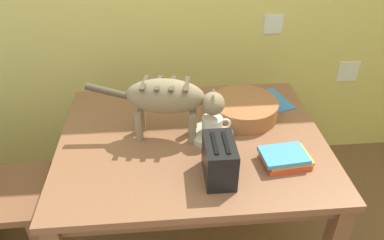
{
  "coord_description": "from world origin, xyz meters",
  "views": [
    {
      "loc": [
        -0.15,
        -0.37,
        1.78
      ],
      "look_at": [
        -0.03,
        1.03,
        0.83
      ],
      "focal_mm": 35.04,
      "sensor_mm": 36.0,
      "label": 1
    }
  ],
  "objects_px": {
    "wicker_basket": "(244,108)",
    "magazine": "(261,103)",
    "toaster": "(219,160)",
    "book_stack": "(285,158)",
    "saucer_bowl": "(212,135)",
    "dining_table": "(192,152)",
    "cat": "(170,99)",
    "coffee_mug": "(213,125)"
  },
  "relations": [
    {
      "from": "wicker_basket",
      "to": "magazine",
      "type": "bearing_deg",
      "value": 43.93
    },
    {
      "from": "wicker_basket",
      "to": "toaster",
      "type": "bearing_deg",
      "value": -113.84
    },
    {
      "from": "magazine",
      "to": "book_stack",
      "type": "bearing_deg",
      "value": -108.4
    },
    {
      "from": "saucer_bowl",
      "to": "magazine",
      "type": "xyz_separation_m",
      "value": [
        0.3,
        0.28,
        -0.01
      ]
    },
    {
      "from": "dining_table",
      "to": "magazine",
      "type": "bearing_deg",
      "value": 34.65
    },
    {
      "from": "magazine",
      "to": "wicker_basket",
      "type": "relative_size",
      "value": 0.85
    },
    {
      "from": "saucer_bowl",
      "to": "cat",
      "type": "bearing_deg",
      "value": 171.23
    },
    {
      "from": "coffee_mug",
      "to": "magazine",
      "type": "height_order",
      "value": "coffee_mug"
    },
    {
      "from": "book_stack",
      "to": "wicker_basket",
      "type": "xyz_separation_m",
      "value": [
        -0.1,
        0.37,
        0.02
      ]
    },
    {
      "from": "dining_table",
      "to": "wicker_basket",
      "type": "xyz_separation_m",
      "value": [
        0.28,
        0.16,
        0.13
      ]
    },
    {
      "from": "saucer_bowl",
      "to": "book_stack",
      "type": "xyz_separation_m",
      "value": [
        0.29,
        -0.21,
        0.01
      ]
    },
    {
      "from": "coffee_mug",
      "to": "cat",
      "type": "bearing_deg",
      "value": 171.37
    },
    {
      "from": "dining_table",
      "to": "book_stack",
      "type": "relative_size",
      "value": 5.57
    },
    {
      "from": "coffee_mug",
      "to": "toaster",
      "type": "height_order",
      "value": "toaster"
    },
    {
      "from": "wicker_basket",
      "to": "toaster",
      "type": "distance_m",
      "value": 0.47
    },
    {
      "from": "saucer_bowl",
      "to": "book_stack",
      "type": "bearing_deg",
      "value": -36.12
    },
    {
      "from": "toaster",
      "to": "magazine",
      "type": "bearing_deg",
      "value": 60.37
    },
    {
      "from": "dining_table",
      "to": "magazine",
      "type": "relative_size",
      "value": 4.31
    },
    {
      "from": "magazine",
      "to": "book_stack",
      "type": "height_order",
      "value": "book_stack"
    },
    {
      "from": "coffee_mug",
      "to": "saucer_bowl",
      "type": "bearing_deg",
      "value": 180.0
    },
    {
      "from": "coffee_mug",
      "to": "magazine",
      "type": "xyz_separation_m",
      "value": [
        0.3,
        0.28,
        -0.07
      ]
    },
    {
      "from": "cat",
      "to": "wicker_basket",
      "type": "bearing_deg",
      "value": 118.66
    },
    {
      "from": "book_stack",
      "to": "toaster",
      "type": "xyz_separation_m",
      "value": [
        -0.29,
        -0.06,
        0.06
      ]
    },
    {
      "from": "book_stack",
      "to": "saucer_bowl",
      "type": "bearing_deg",
      "value": 143.88
    },
    {
      "from": "dining_table",
      "to": "book_stack",
      "type": "bearing_deg",
      "value": -29.5
    },
    {
      "from": "magazine",
      "to": "toaster",
      "type": "xyz_separation_m",
      "value": [
        -0.31,
        -0.55,
        0.08
      ]
    },
    {
      "from": "saucer_bowl",
      "to": "book_stack",
      "type": "height_order",
      "value": "book_stack"
    },
    {
      "from": "cat",
      "to": "book_stack",
      "type": "xyz_separation_m",
      "value": [
        0.47,
        -0.24,
        -0.17
      ]
    },
    {
      "from": "magazine",
      "to": "wicker_basket",
      "type": "height_order",
      "value": "wicker_basket"
    },
    {
      "from": "saucer_bowl",
      "to": "toaster",
      "type": "distance_m",
      "value": 0.28
    },
    {
      "from": "dining_table",
      "to": "saucer_bowl",
      "type": "xyz_separation_m",
      "value": [
        0.09,
        -0.01,
        0.1
      ]
    },
    {
      "from": "cat",
      "to": "wicker_basket",
      "type": "relative_size",
      "value": 1.82
    },
    {
      "from": "dining_table",
      "to": "wicker_basket",
      "type": "height_order",
      "value": "wicker_basket"
    },
    {
      "from": "saucer_bowl",
      "to": "wicker_basket",
      "type": "bearing_deg",
      "value": 41.69
    },
    {
      "from": "saucer_bowl",
      "to": "wicker_basket",
      "type": "relative_size",
      "value": 0.59
    },
    {
      "from": "dining_table",
      "to": "coffee_mug",
      "type": "height_order",
      "value": "coffee_mug"
    },
    {
      "from": "dining_table",
      "to": "saucer_bowl",
      "type": "height_order",
      "value": "saucer_bowl"
    },
    {
      "from": "cat",
      "to": "book_stack",
      "type": "height_order",
      "value": "cat"
    },
    {
      "from": "dining_table",
      "to": "toaster",
      "type": "relative_size",
      "value": 6.18
    },
    {
      "from": "magazine",
      "to": "toaster",
      "type": "relative_size",
      "value": 1.44
    },
    {
      "from": "cat",
      "to": "toaster",
      "type": "xyz_separation_m",
      "value": [
        0.18,
        -0.3,
        -0.12
      ]
    },
    {
      "from": "magazine",
      "to": "toaster",
      "type": "height_order",
      "value": "toaster"
    }
  ]
}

